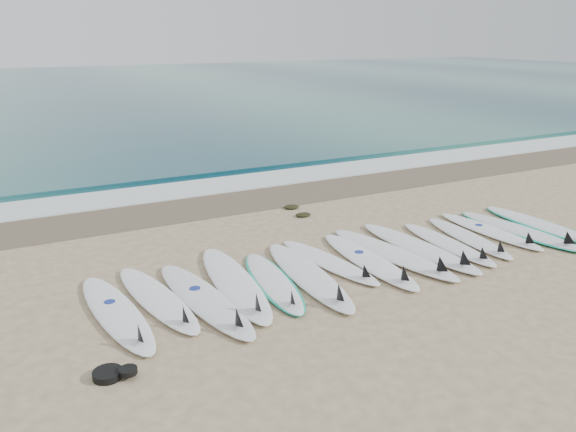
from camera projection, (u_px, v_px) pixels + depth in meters
name	position (u px, v px, depth m)	size (l,w,h in m)	color
ground	(364.00, 261.00, 9.14)	(120.00, 120.00, 0.00)	tan
ocean	(80.00, 89.00, 36.60)	(120.00, 55.00, 0.03)	#235D5F
wet_sand_band	(259.00, 198.00, 12.60)	(120.00, 1.80, 0.01)	brown
foam_band	(236.00, 183.00, 13.78)	(120.00, 1.40, 0.04)	silver
wave_crest	(215.00, 169.00, 15.04)	(120.00, 1.00, 0.10)	#235D5F
surfboard_0	(117.00, 313.00, 7.31)	(0.82, 2.63, 0.33)	white
surfboard_1	(158.00, 299.00, 7.71)	(0.87, 2.55, 0.32)	white
surfboard_2	(206.00, 300.00, 7.68)	(0.87, 2.80, 0.35)	white
surfboard_3	(236.00, 283.00, 8.18)	(0.84, 2.91, 0.37)	white
surfboard_4	(274.00, 282.00, 8.26)	(0.86, 2.36, 0.29)	white
surfboard_5	(310.00, 276.00, 8.43)	(0.78, 2.83, 0.36)	white
surfboard_6	(331.00, 262.00, 8.96)	(0.85, 2.37, 0.30)	white
surfboard_7	(370.00, 261.00, 8.99)	(0.63, 2.65, 0.34)	white
surfboard_8	(395.00, 254.00, 9.26)	(0.98, 2.87, 0.36)	white
surfboard_9	(421.00, 248.00, 9.53)	(0.77, 2.82, 0.36)	white
surfboard_10	(449.00, 244.00, 9.72)	(0.59, 2.36, 0.30)	white
surfboard_11	(470.00, 238.00, 10.02)	(0.76, 2.35, 0.29)	white
surfboard_12	(491.00, 231.00, 10.36)	(0.58, 2.40, 0.31)	white
surfboard_13	(521.00, 231.00, 10.39)	(0.87, 2.69, 0.34)	white
surfboard_14	(542.00, 225.00, 10.68)	(0.64, 2.66, 0.34)	white
seaweed_near	(303.00, 215.00, 11.36)	(0.33, 0.25, 0.06)	black
seaweed_far	(291.00, 207.00, 11.87)	(0.33, 0.26, 0.07)	black
leash_coil	(112.00, 373.00, 6.03)	(0.46, 0.36, 0.11)	black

